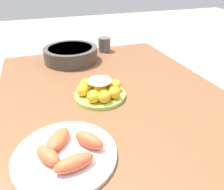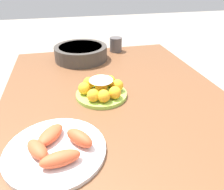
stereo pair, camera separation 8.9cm
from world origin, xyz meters
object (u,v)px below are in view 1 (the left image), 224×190
(cup_near, at_px, (104,45))
(seafood_platter, at_px, (66,152))
(cake_plate, at_px, (100,90))
(serving_bowl, at_px, (71,54))
(dining_table, at_px, (125,127))

(cup_near, bearing_deg, seafood_platter, 155.50)
(cake_plate, height_order, seafood_platter, cake_plate)
(cake_plate, xyz_separation_m, serving_bowl, (0.46, 0.04, 0.01))
(dining_table, height_order, cup_near, cup_near)
(cake_plate, distance_m, cup_near, 0.60)
(cup_near, bearing_deg, dining_table, 168.84)
(dining_table, distance_m, seafood_platter, 0.32)
(cake_plate, distance_m, serving_bowl, 0.47)
(seafood_platter, bearing_deg, cake_plate, -32.59)
(dining_table, bearing_deg, cake_plate, 24.89)
(dining_table, distance_m, cup_near, 0.73)
(dining_table, bearing_deg, cup_near, -11.16)
(serving_bowl, bearing_deg, seafood_platter, 168.66)
(cake_plate, bearing_deg, seafood_platter, 147.41)
(dining_table, xyz_separation_m, cup_near, (0.70, -0.14, 0.13))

